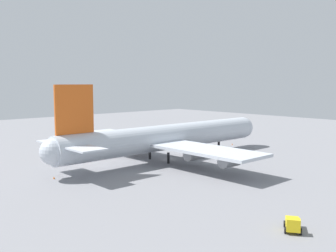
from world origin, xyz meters
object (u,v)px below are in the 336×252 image
(fuel_truck, at_px, (293,224))
(safety_cone_nose, at_px, (232,144))
(baggage_tug, at_px, (124,140))
(safety_cone_tail, at_px, (54,178))
(cargo_airplane, at_px, (167,138))

(fuel_truck, xyz_separation_m, safety_cone_nose, (54.30, 52.90, -0.80))
(fuel_truck, relative_size, safety_cone_nose, 7.77)
(baggage_tug, relative_size, safety_cone_tail, 8.97)
(baggage_tug, xyz_separation_m, safety_cone_tail, (-40.62, -29.72, -0.84))
(fuel_truck, height_order, safety_cone_tail, fuel_truck)
(baggage_tug, height_order, safety_cone_tail, baggage_tug)
(cargo_airplane, distance_m, safety_cone_nose, 33.46)
(cargo_airplane, bearing_deg, fuel_truck, -113.61)
(safety_cone_nose, distance_m, safety_cone_tail, 64.99)
(fuel_truck, distance_m, safety_cone_tail, 51.46)
(safety_cone_nose, bearing_deg, baggage_tug, 131.85)
(baggage_tug, bearing_deg, fuel_truck, -110.53)
(cargo_airplane, relative_size, baggage_tug, 14.10)
(safety_cone_nose, bearing_deg, safety_cone_tail, -177.74)
(fuel_truck, bearing_deg, safety_cone_tail, 101.94)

